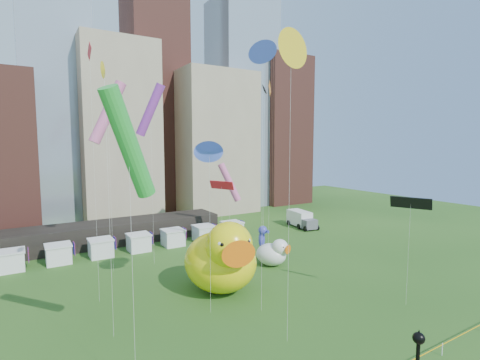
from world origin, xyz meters
TOP-DOWN VIEW (x-y plane):
  - skyline at (2.25, 61.06)m, footprint 101.00×23.00m
  - crane_right at (30.89, 64.00)m, footprint 23.00×1.00m
  - pavilion at (-4.00, 42.00)m, footprint 38.00×6.00m
  - vendor_tents at (1.02, 36.00)m, footprint 33.24×2.80m
  - big_duck at (4.14, 17.70)m, footprint 8.48×10.42m
  - small_duck at (13.20, 21.36)m, footprint 4.51×4.89m
  - seahorse_green at (4.05, 18.00)m, footprint 1.55×1.86m
  - seahorse_purple at (13.35, 23.88)m, footprint 1.43×1.63m
  - box_truck at (29.81, 35.21)m, footprint 3.42×6.90m
  - kite_0 at (-6.80, 21.81)m, footprint 0.11×1.60m
  - kite_1 at (13.26, 32.06)m, footprint 3.40×2.58m
  - kite_2 at (16.09, 27.45)m, footprint 2.14×2.36m
  - kite_3 at (-7.41, 7.23)m, footprint 3.70×2.83m
  - kite_4 at (3.93, 7.16)m, footprint 2.63×1.27m
  - kite_5 at (1.09, 14.27)m, footprint 1.83×0.34m
  - kite_6 at (17.36, 27.96)m, footprint 1.55×1.59m
  - kite_7 at (1.03, 29.48)m, footprint 3.58×3.15m
  - kite_8 at (9.11, 26.80)m, footprint 1.93×3.38m
  - kite_9 at (-3.84, 29.53)m, footprint 4.29×1.42m
  - kite_10 at (17.23, 6.26)m, footprint 1.84×3.36m
  - kite_12 at (-7.07, 14.66)m, footprint 0.58×1.18m
  - kite_13 at (5.14, 12.27)m, footprint 0.87×1.89m

SIDE VIEW (x-z plane):
  - vendor_tents at x=1.02m, z-range -0.09..2.31m
  - box_truck at x=29.81m, z-range 0.04..2.85m
  - small_duck at x=13.20m, z-range -0.14..3.27m
  - pavilion at x=-4.00m, z-range 0.00..3.20m
  - seahorse_purple at x=13.35m, z-range 0.80..5.21m
  - big_duck at x=4.14m, z-range -0.31..7.25m
  - seahorse_green at x=4.05m, z-range 1.37..7.57m
  - kite_1 at x=13.26m, z-range 3.18..15.30m
  - kite_10 at x=17.23m, z-range 4.47..14.51m
  - kite_8 at x=9.11m, z-range 4.50..14.63m
  - kite_5 at x=1.09m, z-range 6.57..21.61m
  - kite_3 at x=-7.41m, z-range 5.82..23.73m
  - kite_9 at x=-3.84m, z-range 7.34..29.26m
  - kite_7 at x=1.03m, z-range 7.82..29.79m
  - kite_12 at x=-7.07m, z-range 9.50..30.15m
  - kite_4 at x=3.93m, z-range 9.99..32.71m
  - kite_0 at x=-6.80m, z-range 9.51..33.22m
  - skyline at x=2.25m, z-range -12.56..55.44m
  - kite_6 at x=17.36m, z-range 9.79..33.22m
  - kite_2 at x=16.09m, z-range 10.61..33.11m
  - kite_13 at x=5.14m, z-range 10.63..33.96m
  - crane_right at x=30.89m, z-range 8.90..84.90m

